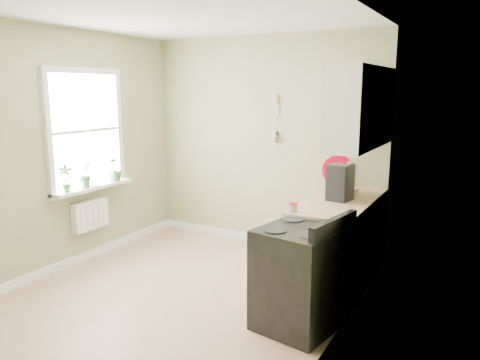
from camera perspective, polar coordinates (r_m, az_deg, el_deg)
The scene contains 21 objects.
floor at distance 4.92m, azimuth -6.81°, elevation -13.53°, with size 3.20×3.60×0.02m, color #AB7D5F.
ceiling at distance 4.53m, azimuth -7.63°, elevation 19.58°, with size 3.20×3.60×0.02m, color white.
wall_back at distance 6.08m, azimuth 2.89°, elevation 4.60°, with size 3.20×0.02×2.70m, color tan.
wall_left at distance 5.62m, azimuth -20.63°, elevation 3.38°, with size 0.02×3.60×2.70m, color tan.
wall_right at distance 3.82m, azimuth 12.74°, elevation 0.51°, with size 0.02×3.60×2.70m, color tan.
base_cabinets at distance 5.07m, azimuth 12.11°, elevation -7.56°, with size 0.60×1.60×0.87m, color silver.
countertop at distance 4.95m, azimuth 12.21°, elevation -2.54°, with size 0.64×1.60×0.04m, color tan.
upper_cabinets at distance 4.88m, azimuth 14.55°, elevation 8.57°, with size 0.35×1.40×0.80m, color silver.
window at distance 5.78m, azimuth -18.33°, elevation 5.72°, with size 0.06×1.14×1.44m.
window_sill at distance 5.82m, azimuth -17.44°, elevation -0.87°, with size 0.18×1.14×0.04m, color white.
radiator at distance 5.88m, azimuth -17.81°, elevation -4.07°, with size 0.12×0.50×0.35m, color white.
wall_utensils at distance 5.94m, azimuth 4.53°, elevation 6.51°, with size 0.02×0.14×0.58m.
stove at distance 4.13m, azimuth 7.46°, elevation -11.57°, with size 0.75×0.82×1.00m.
stand_mixer at distance 5.12m, azimuth 12.94°, elevation -0.15°, with size 0.20×0.31×0.36m.
kettle at distance 5.49m, azimuth 12.45°, elevation -0.09°, with size 0.17×0.10×0.17m.
coffee_maker at distance 4.87m, azimuth 12.08°, elevation -0.39°, with size 0.24×0.26×0.37m.
red_tray at distance 5.58m, azimuth 11.87°, elevation 1.15°, with size 0.37×0.37×0.02m, color red.
jar at distance 4.36m, azimuth 6.56°, elevation -3.30°, with size 0.08×0.08×0.09m.
plant_a at distance 5.52m, azimuth -20.50°, elevation 0.20°, with size 0.17×0.11×0.32m, color #306328.
plant_b at distance 5.70m, azimuth -18.37°, elevation 0.66°, with size 0.18×0.14×0.32m, color #306328.
plant_c at distance 6.03m, azimuth -15.07°, elevation 1.33°, with size 0.17×0.17×0.31m, color #306328.
Camera 1 is at (2.64, -3.62, 2.03)m, focal length 35.00 mm.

